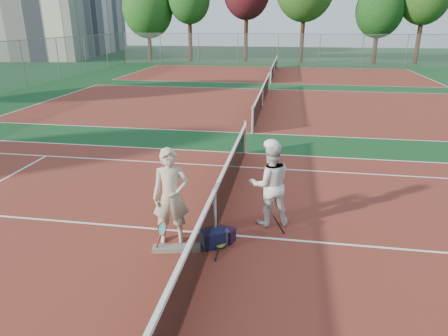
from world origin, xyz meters
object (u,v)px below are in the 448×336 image
object	(u,v)px
racket_black_held	(274,224)
player_a	(171,196)
player_b	(270,184)
net_main	(215,212)
sports_bag_navy	(213,239)
sports_bag_purple	(226,235)
racket_red	(163,236)
racket_spare	(220,245)
water_bottle	(227,237)

from	to	relation	value
racket_black_held	player_a	bearing A→B (deg)	-4.01
player_a	player_b	xyz separation A→B (m)	(1.85, 1.05, -0.05)
net_main	sports_bag_navy	size ratio (longest dim) A/B	25.44
player_b	sports_bag_purple	world-z (taller)	player_b
racket_black_held	net_main	bearing A→B (deg)	-11.80
racket_red	racket_black_held	size ratio (longest dim) A/B	1.04
player_a	racket_spare	size ratio (longest dim) A/B	3.27
racket_spare	sports_bag_purple	size ratio (longest dim) A/B	1.71
racket_black_held	sports_bag_purple	size ratio (longest dim) A/B	1.54
net_main	sports_bag_purple	distance (m)	0.51
net_main	sports_bag_navy	xyz separation A→B (m)	(0.05, -0.49, -0.34)
player_b	player_a	bearing A→B (deg)	12.30
net_main	water_bottle	xyz separation A→B (m)	(0.30, -0.35, -0.36)
racket_black_held	sports_bag_navy	xyz separation A→B (m)	(-1.15, -0.65, -0.10)
player_b	racket_black_held	distance (m)	0.84
net_main	racket_red	bearing A→B (deg)	-141.11
player_a	sports_bag_purple	size ratio (longest dim) A/B	5.58
net_main	racket_red	xyz separation A→B (m)	(-0.89, -0.72, -0.23)
sports_bag_navy	player_a	bearing A→B (deg)	172.72
player_b	racket_red	distance (m)	2.48
racket_black_held	racket_spare	size ratio (longest dim) A/B	0.90
net_main	sports_bag_navy	bearing A→B (deg)	-84.74
water_bottle	racket_spare	bearing A→B (deg)	-117.69
net_main	sports_bag_navy	world-z (taller)	net_main
net_main	racket_spare	size ratio (longest dim) A/B	18.51
sports_bag_navy	water_bottle	size ratio (longest dim) A/B	1.44
player_b	sports_bag_purple	distance (m)	1.44
water_bottle	net_main	bearing A→B (deg)	130.44
sports_bag_navy	water_bottle	distance (m)	0.29
net_main	water_bottle	bearing A→B (deg)	-49.56
player_b	racket_black_held	bearing A→B (deg)	87.38
sports_bag_navy	racket_spare	bearing A→B (deg)	-15.50
player_a	racket_spare	distance (m)	1.35
player_b	sports_bag_navy	xyz separation A→B (m)	(-1.01, -1.16, -0.75)
player_b	racket_red	xyz separation A→B (m)	(-1.95, -1.39, -0.64)
racket_spare	sports_bag_purple	distance (m)	0.30
racket_red	water_bottle	world-z (taller)	racket_red
racket_black_held	water_bottle	bearing A→B (deg)	10.40
net_main	racket_spare	distance (m)	0.72
player_a	sports_bag_purple	world-z (taller)	player_a
racket_black_held	sports_bag_purple	world-z (taller)	racket_black_held
player_b	racket_red	size ratio (longest dim) A/B	3.31
net_main	sports_bag_purple	world-z (taller)	net_main
net_main	player_a	bearing A→B (deg)	-154.10
sports_bag_purple	racket_red	bearing A→B (deg)	-157.54
racket_black_held	racket_spare	xyz separation A→B (m)	(-0.99, -0.69, -0.19)
player_a	water_bottle	bearing A→B (deg)	-13.70
player_b	racket_red	bearing A→B (deg)	18.09
sports_bag_navy	net_main	bearing A→B (deg)	95.26
racket_black_held	water_bottle	xyz separation A→B (m)	(-0.89, -0.51, -0.12)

